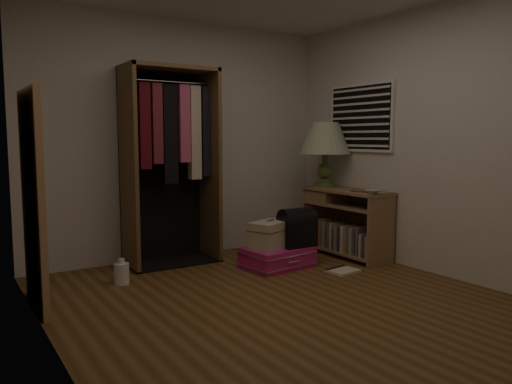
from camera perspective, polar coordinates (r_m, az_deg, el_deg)
ground at (r=4.10m, az=3.73°, el=-12.66°), size 4.00×4.00×0.00m
room_walls at (r=3.97m, az=4.39°, el=8.71°), size 3.52×4.02×2.60m
console_bookshelf at (r=5.75m, az=9.94°, el=-3.24°), size 0.42×1.12×0.75m
open_wardrobe at (r=5.32m, az=-9.64°, el=4.89°), size 0.97×0.50×2.05m
floor_mirror at (r=4.19m, az=-24.12°, el=-0.86°), size 0.06×0.80×1.70m
pink_suitcase at (r=5.17m, az=2.43°, el=-7.45°), size 0.74×0.57×0.21m
train_case at (r=5.06m, az=1.59°, el=-4.91°), size 0.48×0.41×0.30m
black_bag at (r=5.18m, az=4.73°, el=-3.96°), size 0.37×0.24×0.40m
table_lamp at (r=5.92m, az=7.91°, el=5.93°), size 0.76×0.76×0.76m
brass_tray at (r=5.51m, az=11.90°, el=0.14°), size 0.28×0.28×0.01m
ceramic_bowl at (r=5.33m, az=13.10°, el=0.04°), size 0.17×0.17×0.04m
white_jug at (r=4.75m, az=-15.10°, el=-8.95°), size 0.14×0.14×0.24m
floor_book at (r=5.09m, az=9.76°, el=-8.83°), size 0.31×0.26×0.03m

